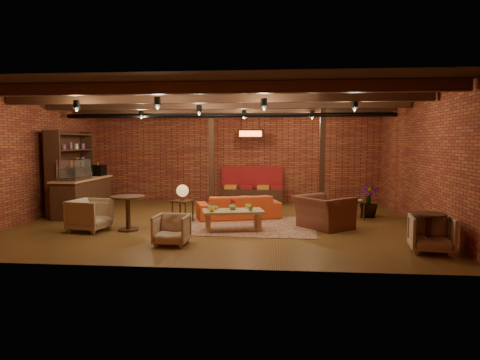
# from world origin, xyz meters

# --- Properties ---
(floor) EXTENTS (10.00, 10.00, 0.00)m
(floor) POSITION_xyz_m (0.00, 0.00, 0.00)
(floor) COLOR #412A10
(floor) RESTS_ON ground
(ceiling) EXTENTS (10.00, 8.00, 0.02)m
(ceiling) POSITION_xyz_m (0.00, 0.00, 3.20)
(ceiling) COLOR black
(ceiling) RESTS_ON wall_back
(wall_back) EXTENTS (10.00, 0.02, 3.20)m
(wall_back) POSITION_xyz_m (0.00, 4.00, 1.60)
(wall_back) COLOR maroon
(wall_back) RESTS_ON ground
(wall_front) EXTENTS (10.00, 0.02, 3.20)m
(wall_front) POSITION_xyz_m (0.00, -4.00, 1.60)
(wall_front) COLOR maroon
(wall_front) RESTS_ON ground
(wall_left) EXTENTS (0.02, 8.00, 3.20)m
(wall_left) POSITION_xyz_m (-5.00, 0.00, 1.60)
(wall_left) COLOR maroon
(wall_left) RESTS_ON ground
(wall_right) EXTENTS (0.02, 8.00, 3.20)m
(wall_right) POSITION_xyz_m (5.00, 0.00, 1.60)
(wall_right) COLOR maroon
(wall_right) RESTS_ON ground
(ceiling_beams) EXTENTS (9.80, 6.40, 0.22)m
(ceiling_beams) POSITION_xyz_m (0.00, 0.00, 3.08)
(ceiling_beams) COLOR black
(ceiling_beams) RESTS_ON ceiling
(ceiling_pipe) EXTENTS (9.60, 0.12, 0.12)m
(ceiling_pipe) POSITION_xyz_m (0.00, 1.60, 2.85)
(ceiling_pipe) COLOR black
(ceiling_pipe) RESTS_ON ceiling
(post_left) EXTENTS (0.16, 0.16, 3.20)m
(post_left) POSITION_xyz_m (-0.60, 2.60, 1.60)
(post_left) COLOR black
(post_left) RESTS_ON ground
(post_right) EXTENTS (0.16, 0.16, 3.20)m
(post_right) POSITION_xyz_m (2.80, 2.00, 1.60)
(post_right) COLOR black
(post_right) RESTS_ON ground
(service_counter) EXTENTS (0.80, 2.50, 1.60)m
(service_counter) POSITION_xyz_m (-4.10, 1.00, 0.80)
(service_counter) COLOR black
(service_counter) RESTS_ON ground
(plant_counter) EXTENTS (0.35, 0.39, 0.30)m
(plant_counter) POSITION_xyz_m (-4.00, 1.20, 1.22)
(plant_counter) COLOR #337F33
(plant_counter) RESTS_ON service_counter
(shelving_hutch) EXTENTS (0.52, 2.00, 2.40)m
(shelving_hutch) POSITION_xyz_m (-4.50, 1.10, 1.20)
(shelving_hutch) COLOR black
(shelving_hutch) RESTS_ON ground
(banquette) EXTENTS (2.10, 0.70, 1.00)m
(banquette) POSITION_xyz_m (0.60, 3.55, 0.50)
(banquette) COLOR maroon
(banquette) RESTS_ON ground
(service_sign) EXTENTS (0.86, 0.06, 0.30)m
(service_sign) POSITION_xyz_m (0.60, 3.10, 2.35)
(service_sign) COLOR #FB5919
(service_sign) RESTS_ON ceiling
(ceiling_spotlights) EXTENTS (6.40, 4.40, 0.28)m
(ceiling_spotlights) POSITION_xyz_m (0.00, 0.00, 2.86)
(ceiling_spotlights) COLOR black
(ceiling_spotlights) RESTS_ON ceiling
(rug) EXTENTS (3.67, 2.86, 0.01)m
(rug) POSITION_xyz_m (0.64, -0.29, 0.01)
(rug) COLOR maroon
(rug) RESTS_ON floor
(sofa) EXTENTS (2.38, 1.52, 0.65)m
(sofa) POSITION_xyz_m (0.44, 0.67, 0.32)
(sofa) COLOR #CD451C
(sofa) RESTS_ON floor
(coffee_table) EXTENTS (1.53, 1.00, 0.74)m
(coffee_table) POSITION_xyz_m (0.45, -0.94, 0.43)
(coffee_table) COLOR #9E6A49
(coffee_table) RESTS_ON floor
(side_table_lamp) EXTENTS (0.59, 0.59, 0.99)m
(side_table_lamp) POSITION_xyz_m (-0.94, -0.05, 0.75)
(side_table_lamp) COLOR black
(side_table_lamp) RESTS_ON floor
(round_table_left) EXTENTS (0.78, 0.78, 0.82)m
(round_table_left) POSITION_xyz_m (-1.99, -1.16, 0.55)
(round_table_left) COLOR black
(round_table_left) RESTS_ON floor
(armchair_a) EXTENTS (0.89, 0.93, 0.83)m
(armchair_a) POSITION_xyz_m (-2.87, -1.29, 0.41)
(armchair_a) COLOR beige
(armchair_a) RESTS_ON floor
(armchair_b) EXTENTS (0.68, 0.64, 0.68)m
(armchair_b) POSITION_xyz_m (-0.62, -2.44, 0.34)
(armchair_b) COLOR beige
(armchair_b) RESTS_ON floor
(armchair_right) EXTENTS (1.37, 1.43, 1.05)m
(armchair_right) POSITION_xyz_m (2.62, -0.46, 0.53)
(armchair_right) COLOR brown
(armchair_right) RESTS_ON floor
(side_table_book) EXTENTS (0.46, 0.46, 0.53)m
(side_table_book) POSITION_xyz_m (3.61, 0.88, 0.47)
(side_table_book) COLOR black
(side_table_book) RESTS_ON floor
(round_table_right) EXTENTS (0.63, 0.63, 0.73)m
(round_table_right) POSITION_xyz_m (4.38, -2.50, 0.49)
(round_table_right) COLOR black
(round_table_right) RESTS_ON floor
(armchair_far) EXTENTS (0.85, 0.81, 0.77)m
(armchair_far) POSITION_xyz_m (4.40, -2.58, 0.39)
(armchair_far) COLOR beige
(armchair_far) RESTS_ON floor
(plant_tall) EXTENTS (2.00, 2.00, 2.70)m
(plant_tall) POSITION_xyz_m (4.01, 1.20, 1.35)
(plant_tall) COLOR #4C7F4C
(plant_tall) RESTS_ON floor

